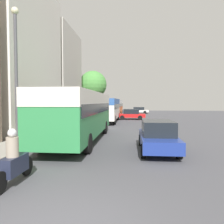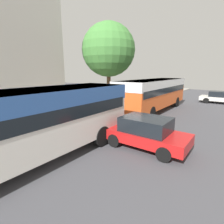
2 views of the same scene
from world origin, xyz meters
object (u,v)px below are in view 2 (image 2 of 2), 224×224
bus_third_in_line (154,90)px  car_crossing (220,97)px  car_distant (146,132)px  bus_following (25,118)px  pedestrian_walking_away (91,103)px

bus_third_in_line → car_crossing: bearing=60.2°
car_distant → bus_third_in_line: bearing=-159.1°
bus_following → pedestrian_walking_away: bus_following is taller
bus_third_in_line → car_distant: bearing=-69.1°
bus_following → car_crossing: bus_following is taller
bus_following → car_distant: 5.23m
bus_third_in_line → car_distant: size_ratio=2.56×
bus_following → pedestrian_walking_away: 8.58m
car_distant → pedestrian_walking_away: pedestrian_walking_away is taller
bus_third_in_line → car_crossing: (4.66, 8.13, -1.15)m
car_crossing → car_distant: 16.31m
car_crossing → car_distant: car_distant is taller
bus_following → car_distant: bus_following is taller
bus_third_in_line → car_crossing: size_ratio=2.46×
car_crossing → bus_following: bearing=-12.5°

